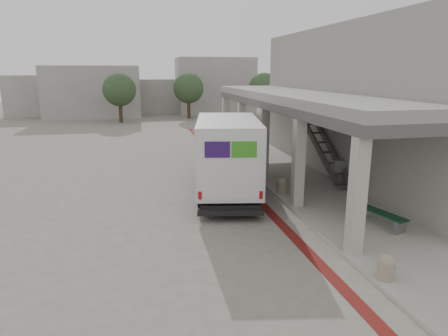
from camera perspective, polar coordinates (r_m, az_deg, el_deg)
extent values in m
plane|color=#676259|center=(14.02, 3.06, -7.06)|extent=(120.00, 120.00, 0.00)
cube|color=#601613|center=(16.10, 4.61, -4.29)|extent=(0.35, 40.00, 0.01)
cube|color=#9D998C|center=(15.50, 17.54, -5.41)|extent=(4.40, 28.00, 0.12)
cube|color=gray|center=(20.35, 20.23, 8.74)|extent=(4.30, 17.00, 7.00)
cube|color=#4F4C4A|center=(18.61, 10.32, 8.97)|extent=(3.40, 16.90, 0.35)
cube|color=gray|center=(18.59, 10.36, 10.05)|extent=(3.40, 16.90, 0.35)
cube|color=gray|center=(46.89, -18.16, 10.33)|extent=(10.00, 6.00, 5.50)
cube|color=gray|center=(50.77, -9.68, 10.17)|extent=(8.00, 6.00, 4.00)
cube|color=gray|center=(49.58, -1.34, 11.72)|extent=(9.00, 6.00, 6.50)
cube|color=gray|center=(50.79, -24.63, 9.42)|extent=(7.00, 5.00, 4.50)
cylinder|color=#38281C|center=(40.82, -14.55, 7.98)|extent=(0.36, 0.36, 2.40)
sphere|color=#294126|center=(40.69, -14.72, 10.78)|extent=(3.20, 3.20, 3.20)
cylinder|color=#38281C|center=(43.15, -5.05, 8.65)|extent=(0.36, 0.36, 2.40)
sphere|color=#294126|center=(43.02, -5.10, 11.30)|extent=(3.20, 3.20, 3.20)
cylinder|color=#38281C|center=(43.93, 5.65, 8.72)|extent=(0.36, 0.36, 2.40)
sphere|color=#294126|center=(43.81, 5.71, 11.33)|extent=(3.20, 3.20, 3.20)
cube|color=black|center=(16.79, 0.42, -2.11)|extent=(3.29, 7.07, 0.29)
cube|color=silver|center=(15.58, 0.55, 2.35)|extent=(3.24, 5.41, 2.53)
cube|color=silver|center=(18.91, 0.17, 3.92)|extent=(2.64, 2.25, 2.24)
cube|color=silver|center=(20.06, 0.08, 2.08)|extent=(2.21, 0.98, 0.78)
cube|color=black|center=(19.59, 0.10, 5.84)|extent=(2.19, 0.87, 1.02)
cube|color=black|center=(13.47, 0.94, -6.37)|extent=(2.24, 0.66, 0.18)
cube|color=#2D1254|center=(16.18, -3.70, 4.31)|extent=(0.28, 1.34, 0.73)
cube|color=#35911F|center=(14.74, -3.90, 3.39)|extent=(0.28, 1.34, 0.73)
cube|color=#2D1254|center=(12.95, -0.97, 2.64)|extent=(0.82, 0.18, 0.53)
cube|color=#35911F|center=(12.99, 2.90, 2.66)|extent=(0.82, 0.18, 0.53)
cylinder|color=black|center=(19.22, -2.88, 0.06)|extent=(0.43, 0.91, 0.88)
cylinder|color=black|center=(19.28, 3.20, 0.10)|extent=(0.43, 0.91, 0.88)
cylinder|color=black|center=(14.91, -3.25, -4.00)|extent=(0.43, 0.91, 0.88)
cylinder|color=black|center=(14.99, 4.60, -3.92)|extent=(0.43, 0.91, 0.88)
cube|color=slate|center=(13.39, 23.82, -7.77)|extent=(0.43, 0.20, 0.42)
cube|color=slate|center=(14.39, 18.68, -5.84)|extent=(0.43, 0.20, 0.42)
cube|color=#11341D|center=(13.69, 20.81, -5.99)|extent=(0.64, 1.95, 0.05)
cube|color=#11341D|center=(13.80, 21.24, -5.87)|extent=(0.64, 1.95, 0.05)
cube|color=#11341D|center=(13.91, 21.66, -5.75)|extent=(0.64, 1.95, 0.05)
cylinder|color=gray|center=(10.55, 22.15, -13.44)|extent=(0.42, 0.42, 0.42)
sphere|color=gray|center=(10.46, 22.26, -12.41)|extent=(0.42, 0.42, 0.42)
cylinder|color=gray|center=(16.41, 8.24, -2.83)|extent=(0.43, 0.43, 0.43)
sphere|color=gray|center=(16.35, 8.26, -2.10)|extent=(0.43, 0.43, 0.43)
cube|color=slate|center=(18.26, 15.88, -0.47)|extent=(0.59, 0.72, 1.08)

